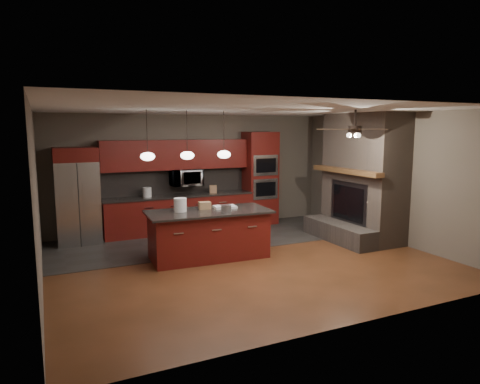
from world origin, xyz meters
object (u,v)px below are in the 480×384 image
refrigerator (77,196)px  oven_tower (260,178)px  counter_box (213,189)px  paint_can (226,209)px  microwave (186,178)px  counter_bucket (147,192)px  cardboard_box (205,205)px  paint_tray (225,207)px  kitchen_island (209,234)px  white_bucket (180,205)px

refrigerator → oven_tower: bearing=1.0°
counter_box → paint_can: bearing=-87.4°
microwave → paint_can: (-0.06, -2.57, -0.31)m
counter_bucket → cardboard_box: bearing=-72.8°
microwave → paint_can: 2.59m
paint_tray → counter_bucket: 2.36m
oven_tower → kitchen_island: bearing=-135.4°
white_bucket → oven_tower: bearing=37.0°
counter_bucket → counter_box: bearing=-1.8°
oven_tower → paint_can: size_ratio=12.16×
oven_tower → paint_can: oven_tower is taller
kitchen_island → cardboard_box: cardboard_box is taller
kitchen_island → counter_box: bearing=69.4°
microwave → paint_tray: (0.09, -2.17, -0.36)m
white_bucket → cardboard_box: bearing=5.1°
paint_tray → counter_box: size_ratio=2.29×
microwave → cardboard_box: size_ratio=3.31×
white_bucket → cardboard_box: white_bucket is taller
counter_box → paint_tray: bearing=-86.7°
counter_box → counter_bucket: bearing=-163.1°
cardboard_box → kitchen_island: bearing=-81.6°
refrigerator → counter_box: (3.13, 0.03, -0.04)m
paint_can → counter_bucket: (-0.90, 2.52, 0.03)m
counter_bucket → counter_box: (1.61, -0.05, -0.02)m
counter_bucket → refrigerator: bearing=-176.9°
refrigerator → counter_bucket: size_ratio=9.25×
kitchen_island → counter_box: 2.47m
kitchen_island → cardboard_box: (-0.01, 0.19, 0.53)m
refrigerator → white_bucket: 2.62m
paint_tray → cardboard_box: 0.41m
paint_can → white_bucket: bearing=152.2°
microwave → paint_tray: 2.20m
oven_tower → paint_tray: oven_tower is taller
cardboard_box → refrigerator: bearing=143.3°
paint_can → oven_tower: bearing=51.0°
cardboard_box → paint_tray: bearing=-1.1°
white_bucket → paint_can: (0.76, -0.40, -0.06)m
cardboard_box → counter_box: bearing=70.3°
kitchen_island → paint_can: (0.25, -0.26, 0.52)m
kitchen_island → white_bucket: size_ratio=9.30×
paint_can → cardboard_box: size_ratio=0.89×
microwave → counter_bucket: size_ratio=3.26×
counter_box → refrigerator: bearing=-160.8°
refrigerator → kitchen_island: refrigerator is taller
white_bucket → paint_tray: size_ratio=0.59×
oven_tower → microwave: (-1.98, 0.06, 0.11)m
cardboard_box → paint_can: bearing=-54.2°
paint_can → counter_bucket: size_ratio=0.87×
microwave → cardboard_box: microwave is taller
oven_tower → counter_box: (-1.32, -0.04, -0.20)m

